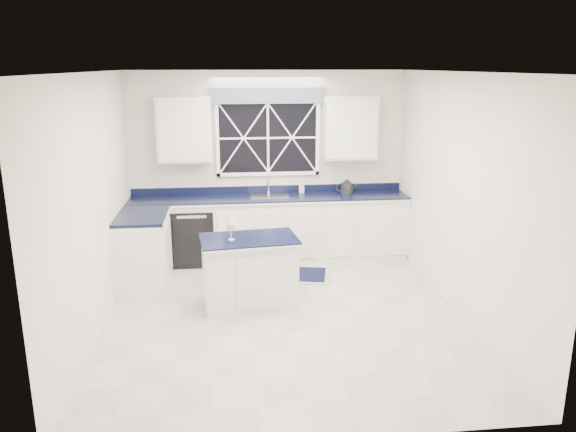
{
  "coord_description": "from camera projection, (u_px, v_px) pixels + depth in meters",
  "views": [
    {
      "loc": [
        -0.6,
        -5.88,
        2.77
      ],
      "look_at": [
        0.09,
        0.4,
        1.07
      ],
      "focal_mm": 35.0,
      "sensor_mm": 36.0,
      "label": 1
    }
  ],
  "objects": [
    {
      "name": "soap_bottle",
      "position": [
        302.0,
        187.0,
        8.28
      ],
      "size": [
        0.08,
        0.08,
        0.16
      ],
      "primitive_type": "imported",
      "rotation": [
        0.0,
        0.0,
        -0.04
      ],
      "color": "silver",
      "rests_on": "countertop"
    },
    {
      "name": "ground",
      "position": [
        284.0,
        315.0,
        6.43
      ],
      "size": [
        4.5,
        4.5,
        0.0
      ],
      "primitive_type": "plane",
      "color": "#B6B6B1",
      "rests_on": "ground"
    },
    {
      "name": "back_wall",
      "position": [
        268.0,
        165.0,
        8.23
      ],
      "size": [
        4.0,
        0.1,
        2.7
      ],
      "primitive_type": "cube",
      "color": "white",
      "rests_on": "ground"
    },
    {
      "name": "rug",
      "position": [
        290.0,
        274.0,
        7.65
      ],
      "size": [
        1.2,
        0.88,
        0.02
      ],
      "rotation": [
        0.0,
        0.0,
        -0.21
      ],
      "color": "#A2A29E",
      "rests_on": "ground"
    },
    {
      "name": "wine_glass",
      "position": [
        231.0,
        226.0,
        6.39
      ],
      "size": [
        0.1,
        0.1,
        0.25
      ],
      "color": "silver",
      "rests_on": "island"
    },
    {
      "name": "kettle",
      "position": [
        347.0,
        187.0,
        8.23
      ],
      "size": [
        0.31,
        0.21,
        0.22
      ],
      "rotation": [
        0.0,
        0.0,
        -0.16
      ],
      "color": "#2D2D2F",
      "rests_on": "countertop"
    },
    {
      "name": "upper_cabinets",
      "position": [
        269.0,
        128.0,
        7.93
      ],
      "size": [
        3.1,
        0.34,
        0.9
      ],
      "color": "white",
      "rests_on": "ground"
    },
    {
      "name": "faucet",
      "position": [
        269.0,
        183.0,
        8.2
      ],
      "size": [
        0.05,
        0.2,
        0.3
      ],
      "color": "#BBBBBE",
      "rests_on": "countertop"
    },
    {
      "name": "base_cabinets",
      "position": [
        248.0,
        233.0,
        7.99
      ],
      "size": [
        3.99,
        1.6,
        0.9
      ],
      "color": "white",
      "rests_on": "ground"
    },
    {
      "name": "window",
      "position": [
        268.0,
        132.0,
        8.06
      ],
      "size": [
        1.65,
        0.09,
        1.26
      ],
      "color": "black",
      "rests_on": "ground"
    },
    {
      "name": "countertop",
      "position": [
        270.0,
        198.0,
        8.06
      ],
      "size": [
        3.98,
        0.64,
        0.04
      ],
      "primitive_type": "cube",
      "color": "black",
      "rests_on": "base_cabinets"
    },
    {
      "name": "dishwasher",
      "position": [
        194.0,
        234.0,
        8.07
      ],
      "size": [
        0.6,
        0.58,
        0.82
      ],
      "primitive_type": "cube",
      "color": "black",
      "rests_on": "ground"
    },
    {
      "name": "island",
      "position": [
        250.0,
        271.0,
        6.61
      ],
      "size": [
        1.18,
        0.79,
        0.83
      ],
      "rotation": [
        0.0,
        0.0,
        0.11
      ],
      "color": "white",
      "rests_on": "ground"
    }
  ]
}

